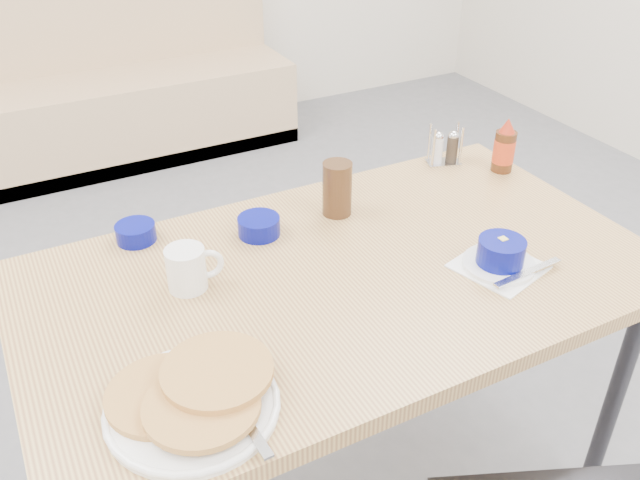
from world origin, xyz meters
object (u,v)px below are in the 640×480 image
grits_setting (501,256)px  amber_tumbler (337,189)px  dining_table (343,293)px  condiment_caddy (445,150)px  pancake_plate (194,398)px  booth_bench (109,92)px  syrup_bottle (504,148)px  butter_bowl (259,226)px  coffee_mug (188,268)px  creamer_bowl (136,233)px

grits_setting → amber_tumbler: (-0.20, 0.38, 0.04)m
dining_table → condiment_caddy: 0.63m
pancake_plate → dining_table: bearing=28.8°
booth_bench → syrup_bottle: (0.64, -2.31, 0.48)m
condiment_caddy → syrup_bottle: syrup_bottle is taller
amber_tumbler → syrup_bottle: bearing=-0.7°
butter_bowl → condiment_caddy: (0.63, 0.11, 0.02)m
coffee_mug → amber_tumbler: bearing=16.7°
pancake_plate → grits_setting: bearing=6.5°
pancake_plate → condiment_caddy: (0.95, 0.57, 0.02)m
booth_bench → coffee_mug: bearing=-97.5°
booth_bench → pancake_plate: 2.83m
dining_table → amber_tumbler: 0.29m
booth_bench → creamer_bowl: booth_bench is taller
grits_setting → amber_tumbler: size_ratio=1.66×
booth_bench → butter_bowl: bearing=-92.6°
amber_tumbler → syrup_bottle: syrup_bottle is taller
butter_bowl → dining_table: bearing=-65.6°
booth_bench → creamer_bowl: (-0.37, -2.19, 0.43)m
pancake_plate → condiment_caddy: size_ratio=2.74×
grits_setting → dining_table: bearing=154.7°
butter_bowl → creamer_bowl: bearing=157.6°
grits_setting → condiment_caddy: 0.53m
coffee_mug → syrup_bottle: 0.97m
syrup_bottle → coffee_mug: bearing=-172.7°
condiment_caddy → dining_table: bearing=-128.6°
booth_bench → coffee_mug: size_ratio=15.34×
dining_table → condiment_caddy: bearing=33.0°
amber_tumbler → condiment_caddy: bearing=14.7°
pancake_plate → grits_setting: size_ratio=1.37×
coffee_mug → condiment_caddy: size_ratio=1.07×
dining_table → butter_bowl: butter_bowl is taller
grits_setting → syrup_bottle: 0.50m
booth_bench → butter_bowl: (-0.10, -2.30, 0.43)m
syrup_bottle → grits_setting: bearing=-130.9°
condiment_caddy → syrup_bottle: bearing=-26.1°
dining_table → syrup_bottle: syrup_bottle is taller
coffee_mug → syrup_bottle: syrup_bottle is taller
pancake_plate → creamer_bowl: pancake_plate is taller
booth_bench → grits_setting: bearing=-83.3°
booth_bench → dining_table: 2.56m
pancake_plate → condiment_caddy: 1.11m
dining_table → syrup_bottle: (0.64, 0.23, 0.13)m
pancake_plate → coffee_mug: (0.11, 0.34, 0.03)m
condiment_caddy → butter_bowl: bearing=-151.6°
dining_table → syrup_bottle: size_ratio=8.96×
amber_tumbler → pancake_plate: bearing=-139.0°
coffee_mug → creamer_bowl: bearing=102.6°
grits_setting → creamer_bowl: bearing=144.6°
pancake_plate → butter_bowl: size_ratio=3.11×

